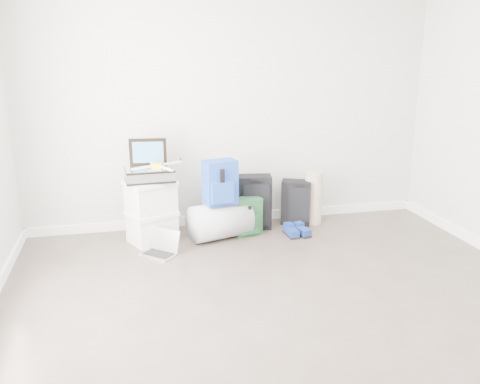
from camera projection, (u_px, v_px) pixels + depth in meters
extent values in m
plane|color=#3E342D|center=(308.00, 337.00, 3.53)|extent=(5.00, 5.00, 0.00)
cube|color=beige|center=(231.00, 104.00, 5.50)|extent=(4.50, 0.02, 2.70)
cube|color=white|center=(232.00, 218.00, 5.84)|extent=(4.50, 0.02, 0.10)
cube|color=silver|center=(152.00, 228.00, 5.23)|extent=(0.54, 0.49, 0.28)
cube|color=silver|center=(152.00, 214.00, 5.19)|extent=(0.57, 0.52, 0.04)
cube|color=silver|center=(151.00, 198.00, 5.14)|extent=(0.54, 0.49, 0.28)
cube|color=silver|center=(150.00, 183.00, 5.10)|extent=(0.57, 0.52, 0.04)
cube|color=#B2B2B7|center=(150.00, 174.00, 5.07)|extent=(0.48, 0.36, 0.14)
cube|color=black|center=(148.00, 152.00, 5.11)|extent=(0.37, 0.07, 0.28)
cube|color=teal|center=(148.00, 152.00, 5.10)|extent=(0.30, 0.04, 0.21)
cube|color=gold|center=(157.00, 165.00, 5.05)|extent=(0.13, 0.13, 0.05)
cube|color=white|center=(170.00, 163.00, 5.13)|extent=(0.26, 0.14, 0.02)
cube|color=white|center=(150.00, 163.00, 5.15)|extent=(0.14, 0.26, 0.02)
cube|color=white|center=(145.00, 167.00, 4.96)|extent=(0.26, 0.14, 0.02)
cube|color=white|center=(165.00, 168.00, 4.94)|extent=(0.14, 0.26, 0.02)
cylinder|color=#97999F|center=(220.00, 221.00, 5.31)|extent=(0.70, 0.54, 0.38)
cube|color=#183B9D|center=(220.00, 182.00, 5.17)|extent=(0.36, 0.27, 0.46)
cube|color=#183B9D|center=(222.00, 192.00, 5.09)|extent=(0.25, 0.12, 0.22)
cube|color=black|center=(254.00, 202.00, 5.60)|extent=(0.42, 0.28, 0.59)
cube|color=black|center=(256.00, 205.00, 5.48)|extent=(0.29, 0.08, 0.48)
cube|color=black|center=(257.00, 180.00, 5.41)|extent=(0.12, 0.04, 0.02)
cube|color=#163D20|center=(247.00, 216.00, 5.43)|extent=(0.32, 0.23, 0.40)
cube|color=#163D20|center=(249.00, 225.00, 5.36)|extent=(0.22, 0.10, 0.19)
cube|color=black|center=(296.00, 202.00, 5.74)|extent=(0.37, 0.30, 0.51)
cube|color=black|center=(299.00, 205.00, 5.64)|extent=(0.23, 0.12, 0.40)
cube|color=black|center=(300.00, 185.00, 5.58)|extent=(0.11, 0.07, 0.02)
cube|color=black|center=(291.00, 235.00, 5.42)|extent=(0.12, 0.26, 0.02)
cube|color=navy|center=(291.00, 231.00, 5.41)|extent=(0.11, 0.25, 0.06)
cube|color=black|center=(301.00, 234.00, 5.45)|extent=(0.16, 0.27, 0.02)
cube|color=navy|center=(301.00, 230.00, 5.44)|extent=(0.15, 0.26, 0.06)
cylinder|color=tan|center=(313.00, 198.00, 5.74)|extent=(0.20, 0.20, 0.60)
cube|color=#B3B3B8|center=(158.00, 255.00, 4.91)|extent=(0.40, 0.39, 0.02)
cube|color=black|center=(158.00, 254.00, 4.90)|extent=(0.31, 0.30, 0.00)
cube|color=black|center=(165.00, 240.00, 4.97)|extent=(0.25, 0.23, 0.22)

